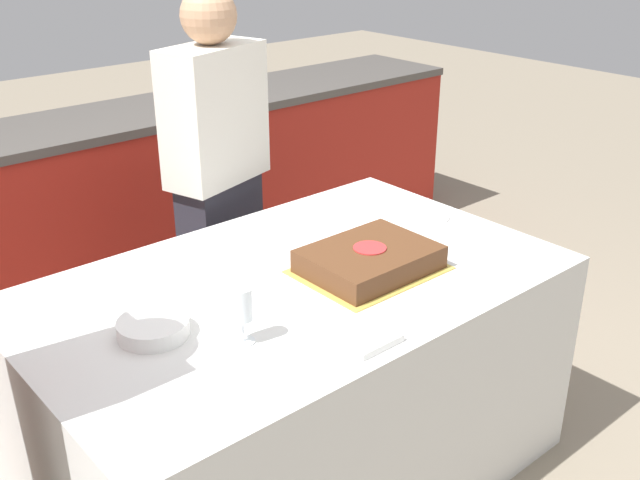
{
  "coord_description": "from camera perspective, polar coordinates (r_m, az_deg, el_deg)",
  "views": [
    {
      "loc": [
        -1.28,
        -1.61,
        1.82
      ],
      "look_at": [
        0.11,
        0.0,
        0.86
      ],
      "focal_mm": 42.0,
      "sensor_mm": 36.0,
      "label": 1
    }
  ],
  "objects": [
    {
      "name": "person_cutting_cake",
      "position": [
        2.96,
        -7.72,
        4.0
      ],
      "size": [
        0.45,
        0.31,
        1.56
      ],
      "rotation": [
        0.0,
        0.0,
        -2.85
      ],
      "color": "#282833",
      "rests_on": "ground_plane"
    },
    {
      "name": "utensil_pile",
      "position": [
        1.99,
        3.85,
        -7.58
      ],
      "size": [
        0.15,
        0.11,
        0.02
      ],
      "color": "white",
      "rests_on": "dining_table"
    },
    {
      "name": "plate_stack",
      "position": [
        2.07,
        -12.59,
        -6.55
      ],
      "size": [
        0.19,
        0.19,
        0.04
      ],
      "color": "white",
      "rests_on": "dining_table"
    },
    {
      "name": "side_plate_right_edge",
      "position": [
        2.79,
        8.09,
        1.8
      ],
      "size": [
        0.17,
        0.17,
        0.0
      ],
      "color": "white",
      "rests_on": "dining_table"
    },
    {
      "name": "cake",
      "position": [
        2.35,
        3.79,
        -1.5
      ],
      "size": [
        0.44,
        0.34,
        0.08
      ],
      "color": "gold",
      "rests_on": "dining_table"
    },
    {
      "name": "ground_plane",
      "position": [
        2.75,
        -1.8,
        -17.19
      ],
      "size": [
        14.0,
        14.0,
        0.0
      ],
      "primitive_type": "plane",
      "color": "gray"
    },
    {
      "name": "back_counter",
      "position": [
        3.71,
        -17.6,
        1.62
      ],
      "size": [
        4.4,
        0.58,
        0.92
      ],
      "color": "#A82319",
      "rests_on": "ground_plane"
    },
    {
      "name": "side_plate_near_cake",
      "position": [
        2.61,
        0.99,
        0.39
      ],
      "size": [
        0.17,
        0.17,
        0.0
      ],
      "color": "white",
      "rests_on": "dining_table"
    },
    {
      "name": "wine_glass",
      "position": [
        1.95,
        -5.98,
        -5.01
      ],
      "size": [
        0.06,
        0.06,
        0.16
      ],
      "color": "white",
      "rests_on": "dining_table"
    },
    {
      "name": "dining_table",
      "position": [
        2.51,
        -1.92,
        -10.7
      ],
      "size": [
        1.67,
        1.03,
        0.76
      ],
      "color": "silver",
      "rests_on": "ground_plane"
    }
  ]
}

